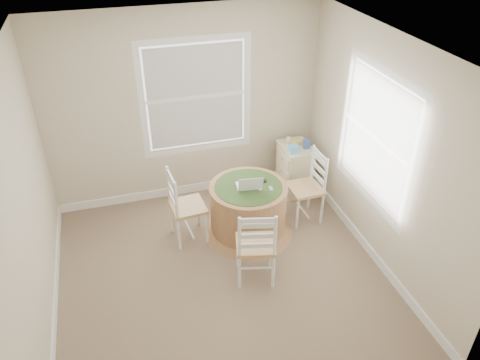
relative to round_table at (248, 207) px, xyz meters
name	(u,v)px	position (x,y,z in m)	size (l,w,h in m)	color
room	(231,169)	(-0.36, -0.54, 0.93)	(3.64, 3.64, 2.64)	#846A54
round_table	(248,207)	(0.00, 0.00, 0.00)	(1.14, 1.14, 0.68)	#A07247
chair_left	(188,206)	(-0.74, 0.09, 0.10)	(0.42, 0.40, 0.95)	white
chair_near	(256,244)	(-0.17, -0.80, 0.10)	(0.42, 0.40, 0.95)	white
chair_right	(305,188)	(0.78, 0.06, 0.10)	(0.42, 0.40, 0.95)	white
laptop	(249,185)	(0.01, -0.02, 0.33)	(0.32, 0.29, 0.21)	white
mouse	(260,188)	(0.11, -0.08, 0.31)	(0.05, 0.09, 0.03)	white
phone	(271,189)	(0.25, -0.12, 0.31)	(0.04, 0.09, 0.02)	#B7BABF
keys	(264,182)	(0.22, 0.05, 0.31)	(0.06, 0.05, 0.03)	black
corner_chest	(294,169)	(0.91, 0.71, -0.01)	(0.41, 0.55, 0.72)	beige
tissue_box	(294,149)	(0.82, 0.58, 0.40)	(0.12, 0.12, 0.10)	#60B1DC
box_yellow	(296,142)	(0.93, 0.77, 0.38)	(0.15, 0.10, 0.06)	#E0C54F
box_blue	(306,144)	(1.02, 0.63, 0.41)	(0.08, 0.08, 0.12)	#354EA0
cup_cream	(289,141)	(0.84, 0.82, 0.39)	(0.07, 0.07, 0.09)	beige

